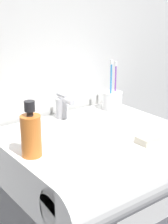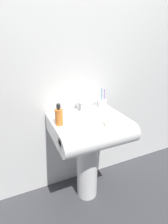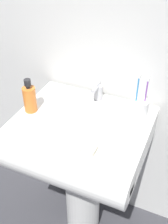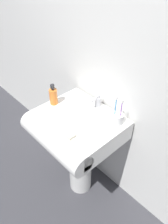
# 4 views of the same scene
# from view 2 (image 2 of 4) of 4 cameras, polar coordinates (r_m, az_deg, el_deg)

# --- Properties ---
(ground_plane) EXTENTS (6.00, 6.00, 0.00)m
(ground_plane) POSITION_cam_2_polar(r_m,az_deg,el_deg) (2.05, 0.97, -24.82)
(ground_plane) COLOR #38383D
(ground_plane) RESTS_ON ground
(wall_back) EXTENTS (5.00, 0.05, 2.40)m
(wall_back) POSITION_cam_2_polar(r_m,az_deg,el_deg) (1.68, -3.01, 12.07)
(wall_back) COLOR silver
(wall_back) RESTS_ON ground
(sink_pedestal) EXTENTS (0.20, 0.20, 0.72)m
(sink_pedestal) POSITION_cam_2_polar(r_m,az_deg,el_deg) (1.80, 1.05, -17.07)
(sink_pedestal) COLOR white
(sink_pedestal) RESTS_ON ground
(sink_basin) EXTENTS (0.63, 0.57, 0.16)m
(sink_basin) POSITION_cam_2_polar(r_m,az_deg,el_deg) (1.50, 2.15, -5.45)
(sink_basin) COLOR white
(sink_basin) RESTS_ON sink_pedestal
(faucet) EXTENTS (0.05, 0.10, 0.10)m
(faucet) POSITION_cam_2_polar(r_m,az_deg,el_deg) (1.66, -1.48, 2.26)
(faucet) COLOR #B7B7BC
(faucet) RESTS_ON sink_basin
(toothbrush_cup) EXTENTS (0.09, 0.09, 0.22)m
(toothbrush_cup) POSITION_cam_2_polar(r_m,az_deg,el_deg) (1.73, 6.05, 2.75)
(toothbrush_cup) COLOR white
(toothbrush_cup) RESTS_ON sink_basin
(soap_bottle) EXTENTS (0.06, 0.06, 0.18)m
(soap_bottle) POSITION_cam_2_polar(r_m,az_deg,el_deg) (1.37, -8.16, -1.45)
(soap_bottle) COLOR orange
(soap_bottle) RESTS_ON sink_basin
(bar_soap) EXTENTS (0.09, 0.06, 0.02)m
(bar_soap) POSITION_cam_2_polar(r_m,az_deg,el_deg) (1.41, 8.02, -3.48)
(bar_soap) COLOR silver
(bar_soap) RESTS_ON sink_basin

